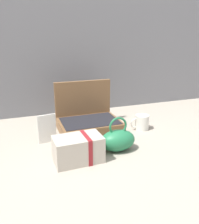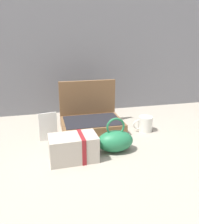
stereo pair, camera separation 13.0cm
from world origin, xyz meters
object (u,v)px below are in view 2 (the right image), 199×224
Objects in this scene: open_suitcase at (91,119)px; info_card_left at (48,127)px; teal_pouch_handbag at (115,141)px; cream_toiletry_bag at (74,148)px; coffee_mug at (145,124)px.

open_suitcase is 0.30m from info_card_left.
teal_pouch_handbag is at bearing -79.98° from open_suitcase.
teal_pouch_handbag is at bearing 9.93° from cream_toiletry_bag.
teal_pouch_handbag is 0.40m from info_card_left.
cream_toiletry_bag reaches higher than coffee_mug.
info_card_left is at bearing 146.51° from teal_pouch_handbag.
cream_toiletry_bag is at bearing -152.31° from coffee_mug.
open_suitcase is 0.34m from teal_pouch_handbag.
open_suitcase is 3.02× the size of coffee_mug.
open_suitcase is 2.29× the size of info_card_left.
open_suitcase reaches higher than info_card_left.
coffee_mug is (0.26, 0.21, -0.01)m from teal_pouch_handbag.
cream_toiletry_bag is at bearing -170.07° from teal_pouch_handbag.
info_card_left is at bearing 179.51° from coffee_mug.
teal_pouch_handbag is 0.22m from cream_toiletry_bag.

